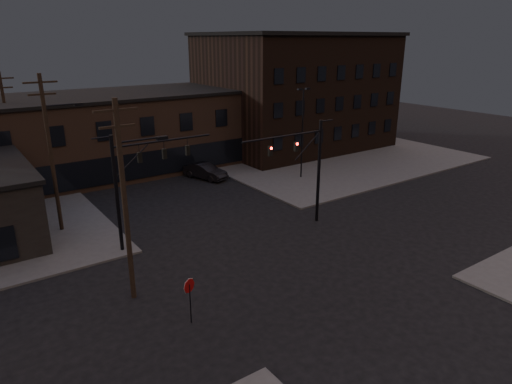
% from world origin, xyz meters
% --- Properties ---
extents(ground, '(140.00, 140.00, 0.00)m').
position_xyz_m(ground, '(0.00, 0.00, 0.00)').
color(ground, black).
rests_on(ground, ground).
extents(sidewalk_ne, '(30.00, 30.00, 0.15)m').
position_xyz_m(sidewalk_ne, '(22.00, 22.00, 0.07)').
color(sidewalk_ne, '#474744').
rests_on(sidewalk_ne, ground).
extents(building_row, '(40.00, 12.00, 8.00)m').
position_xyz_m(building_row, '(0.00, 28.00, 4.00)').
color(building_row, brown).
rests_on(building_row, ground).
extents(building_right, '(22.00, 16.00, 14.00)m').
position_xyz_m(building_right, '(22.00, 26.00, 7.00)').
color(building_right, black).
rests_on(building_right, ground).
extents(traffic_signal_near, '(7.12, 0.24, 8.00)m').
position_xyz_m(traffic_signal_near, '(5.36, 4.50, 4.93)').
color(traffic_signal_near, black).
rests_on(traffic_signal_near, ground).
extents(traffic_signal_far, '(7.12, 0.24, 8.00)m').
position_xyz_m(traffic_signal_far, '(-6.72, 8.00, 5.01)').
color(traffic_signal_far, black).
rests_on(traffic_signal_far, ground).
extents(stop_sign, '(0.72, 0.33, 2.48)m').
position_xyz_m(stop_sign, '(-8.00, -1.99, 1.84)').
color(stop_sign, black).
rests_on(stop_sign, ground).
extents(utility_pole_near, '(3.70, 0.28, 11.00)m').
position_xyz_m(utility_pole_near, '(-9.43, 2.00, 5.87)').
color(utility_pole_near, black).
rests_on(utility_pole_near, ground).
extents(utility_pole_mid, '(3.70, 0.28, 11.50)m').
position_xyz_m(utility_pole_mid, '(-10.44, 14.00, 6.13)').
color(utility_pole_mid, black).
rests_on(utility_pole_mid, ground).
extents(utility_pole_far, '(2.20, 0.28, 11.00)m').
position_xyz_m(utility_pole_far, '(-11.50, 26.00, 5.78)').
color(utility_pole_far, black).
rests_on(utility_pole_far, ground).
extents(lot_light_a, '(1.50, 0.28, 9.14)m').
position_xyz_m(lot_light_a, '(13.00, 14.00, 5.51)').
color(lot_light_a, black).
rests_on(lot_light_a, ground).
extents(lot_light_b, '(1.50, 0.28, 9.14)m').
position_xyz_m(lot_light_b, '(19.00, 19.00, 5.51)').
color(lot_light_b, black).
rests_on(lot_light_b, ground).
extents(parked_car_lot_a, '(4.13, 2.02, 1.36)m').
position_xyz_m(parked_car_lot_a, '(16.84, 19.56, 0.83)').
color(parked_car_lot_a, black).
rests_on(parked_car_lot_a, sidewalk_ne).
extents(parked_car_lot_b, '(4.35, 2.55, 1.18)m').
position_xyz_m(parked_car_lot_b, '(13.34, 24.69, 0.74)').
color(parked_car_lot_b, silver).
rests_on(parked_car_lot_b, sidewalk_ne).
extents(car_crossing, '(3.15, 5.12, 1.59)m').
position_xyz_m(car_crossing, '(4.89, 19.56, 0.80)').
color(car_crossing, black).
rests_on(car_crossing, ground).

